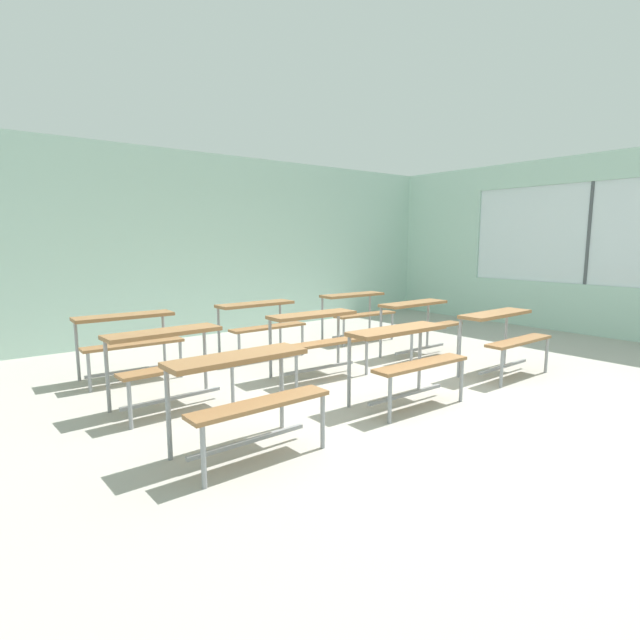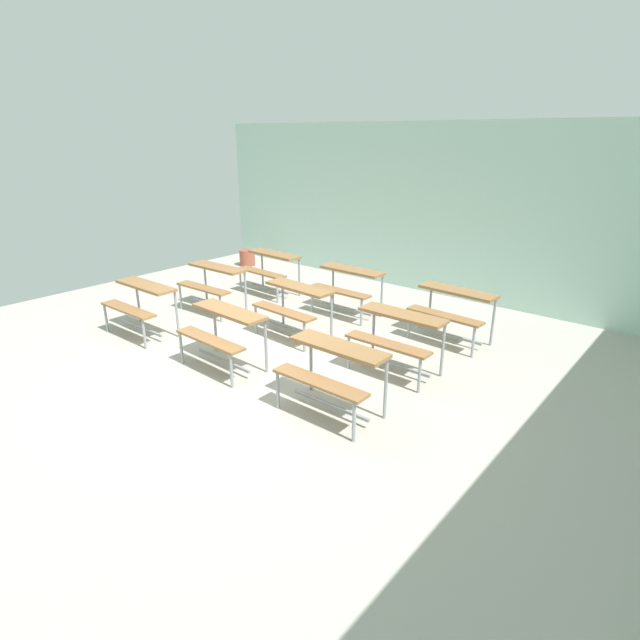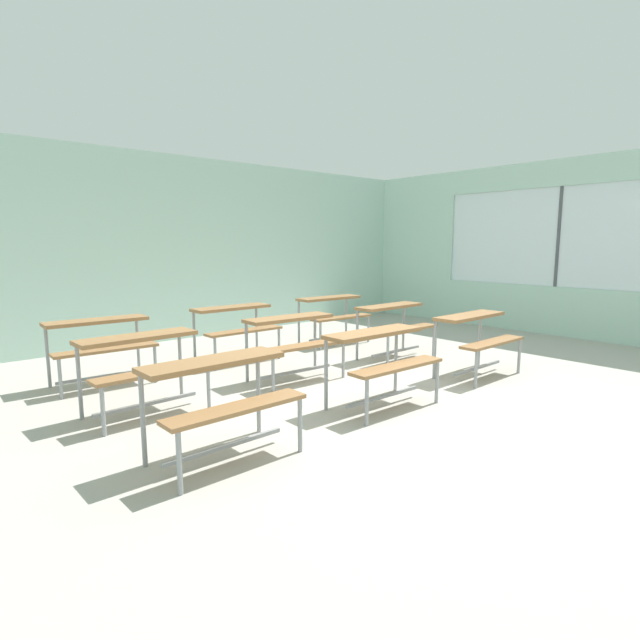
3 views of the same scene
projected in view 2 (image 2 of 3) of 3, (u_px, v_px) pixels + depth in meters
The scene contains 12 objects.
ground at pixel (243, 370), 6.39m from camera, with size 10.00×9.00×0.05m, color #ADA89E.
wall_back at pixel (426, 210), 9.09m from camera, with size 10.00×0.12×3.00m, color silver.
desk_bench_r0c0 at pixel (140, 298), 7.28m from camera, with size 1.11×0.60×0.74m.
desk_bench_r0c1 at pixel (223, 326), 6.22m from camera, with size 1.11×0.62×0.74m.
desk_bench_r0c2 at pixel (332, 364), 5.18m from camera, with size 1.11×0.60×0.74m.
desk_bench_r1c0 at pixel (213, 278), 8.28m from camera, with size 1.12×0.63×0.74m.
desk_bench_r1c1 at pixel (294, 300), 7.20m from camera, with size 1.13×0.64×0.74m.
desk_bench_r1c2 at pixel (397, 329), 6.10m from camera, with size 1.10×0.60×0.74m.
desk_bench_r2c0 at pixel (270, 264), 9.19m from camera, with size 1.12×0.63×0.74m.
desk_bench_r2c1 at pixel (348, 281), 8.11m from camera, with size 1.10×0.59×0.74m.
desk_bench_r2c2 at pixel (453, 304), 7.03m from camera, with size 1.13×0.64×0.74m.
trash_bin at pixel (247, 258), 11.32m from camera, with size 0.34×0.34×0.35m, color #9E4C38.
Camera 2 is at (4.46, -3.79, 2.79)m, focal length 28.32 mm.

